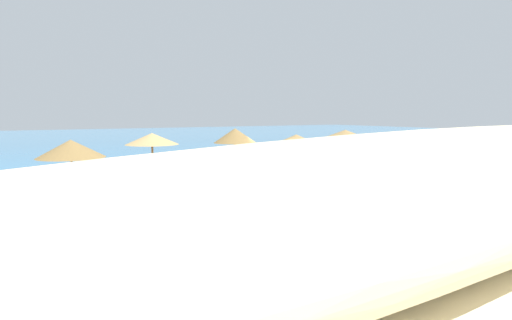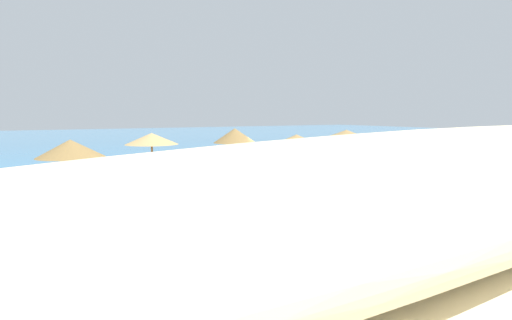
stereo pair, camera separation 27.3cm
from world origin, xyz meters
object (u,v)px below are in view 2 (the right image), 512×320
(lounge_chair_0, at_px, (85,199))
(cooler_box, at_px, (87,211))
(wooden_signpost, at_px, (10,215))
(beach_ball, at_px, (373,177))
(beach_umbrella_1, at_px, (152,139))
(beach_umbrella_2, at_px, (235,136))
(beach_umbrella_3, at_px, (297,140))
(beach_umbrella_0, at_px, (70,149))
(beach_umbrella_5, at_px, (393,137))
(beach_umbrella_4, at_px, (346,134))
(lounge_chair_1, at_px, (170,188))

(lounge_chair_0, distance_m, cooler_box, 0.56)
(wooden_signpost, xyz_separation_m, beach_ball, (16.85, 3.49, -0.80))
(beach_umbrella_1, xyz_separation_m, beach_umbrella_2, (3.73, -0.58, 0.06))
(beach_umbrella_3, relative_size, lounge_chair_0, 1.48)
(beach_umbrella_0, xyz_separation_m, beach_ball, (14.84, -1.34, -2.09))
(beach_umbrella_5, bearing_deg, beach_umbrella_4, 177.09)
(beach_umbrella_0, distance_m, beach_umbrella_4, 14.29)
(wooden_signpost, bearing_deg, cooler_box, 33.79)
(beach_umbrella_4, distance_m, beach_ball, 2.79)
(lounge_chair_0, bearing_deg, wooden_signpost, 149.46)
(lounge_chair_1, height_order, wooden_signpost, wooden_signpost)
(beach_umbrella_2, relative_size, beach_ball, 11.18)
(beach_umbrella_1, xyz_separation_m, beach_umbrella_5, (14.64, -0.34, -0.30))
(beach_umbrella_1, height_order, beach_umbrella_3, beach_umbrella_1)
(lounge_chair_0, distance_m, lounge_chair_1, 3.38)
(beach_umbrella_3, height_order, beach_ball, beach_umbrella_3)
(beach_umbrella_5, bearing_deg, beach_umbrella_0, -179.93)
(beach_umbrella_1, distance_m, beach_umbrella_2, 3.77)
(beach_umbrella_2, relative_size, beach_umbrella_4, 1.09)
(lounge_chair_1, bearing_deg, beach_umbrella_5, -100.14)
(beach_umbrella_0, relative_size, beach_umbrella_1, 0.94)
(beach_umbrella_0, height_order, beach_umbrella_1, beach_umbrella_1)
(beach_umbrella_3, xyz_separation_m, beach_umbrella_4, (3.80, 0.46, 0.18))
(lounge_chair_0, height_order, lounge_chair_1, same)
(beach_umbrella_1, bearing_deg, lounge_chair_0, -147.26)
(lounge_chair_0, bearing_deg, beach_umbrella_5, -80.94)
(beach_umbrella_2, bearing_deg, lounge_chair_0, -168.52)
(beach_umbrella_5, xyz_separation_m, cooler_box, (-17.68, -2.07, -1.98))
(lounge_chair_0, relative_size, wooden_signpost, 1.13)
(beach_umbrella_4, xyz_separation_m, beach_ball, (0.56, -1.54, -2.26))
(beach_ball, bearing_deg, beach_umbrella_5, 24.11)
(beach_umbrella_0, bearing_deg, beach_umbrella_3, -1.42)
(beach_umbrella_0, bearing_deg, lounge_chair_1, -16.17)
(beach_umbrella_4, relative_size, beach_umbrella_5, 1.09)
(beach_umbrella_1, xyz_separation_m, beach_ball, (11.60, -1.71, -2.33))
(wooden_signpost, bearing_deg, beach_umbrella_3, 2.31)
(beach_umbrella_3, height_order, beach_umbrella_4, beach_umbrella_4)
(cooler_box, bearing_deg, beach_umbrella_4, 9.07)
(beach_umbrella_2, height_order, wooden_signpost, beach_umbrella_2)
(beach_umbrella_0, xyz_separation_m, beach_umbrella_4, (14.28, 0.20, 0.17))
(lounge_chair_1, xyz_separation_m, wooden_signpost, (-5.56, -3.80, 0.41))
(beach_umbrella_3, relative_size, beach_ball, 9.99)
(beach_umbrella_0, height_order, beach_umbrella_4, beach_umbrella_4)
(lounge_chair_0, bearing_deg, beach_ball, -85.18)
(beach_umbrella_5, bearing_deg, lounge_chair_0, -174.81)
(beach_umbrella_3, bearing_deg, lounge_chair_0, -172.65)
(beach_umbrella_0, distance_m, cooler_box, 2.89)
(beach_umbrella_1, bearing_deg, lounge_chair_1, -77.69)
(beach_umbrella_5, distance_m, lounge_chair_1, 14.46)
(cooler_box, bearing_deg, beach_umbrella_2, 15.14)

